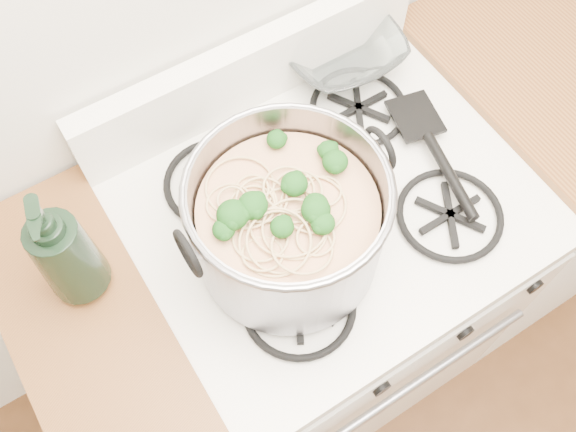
{
  "coord_description": "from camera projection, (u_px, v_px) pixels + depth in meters",
  "views": [
    {
      "loc": [
        -0.4,
        0.79,
        1.98
      ],
      "look_at": [
        -0.13,
        1.21,
        1.05
      ],
      "focal_mm": 40.0,
      "sensor_mm": 36.0,
      "label": 1
    }
  ],
  "objects": [
    {
      "name": "spatula",
      "position": [
        416.0,
        114.0,
        1.3
      ],
      "size": [
        0.35,
        0.37,
        0.02
      ],
      "primitive_type": null,
      "rotation": [
        0.0,
        0.0,
        -0.22
      ],
      "color": "black",
      "rests_on": "gas_range"
    },
    {
      "name": "bottle",
      "position": [
        61.0,
        249.0,
        1.02
      ],
      "size": [
        0.13,
        0.13,
        0.27
      ],
      "primitive_type": "imported",
      "rotation": [
        0.0,
        0.0,
        -0.26
      ],
      "color": "black",
      "rests_on": "counter_left"
    },
    {
      "name": "counter_right",
      "position": [
        574.0,
        136.0,
        1.85
      ],
      "size": [
        1.0,
        0.65,
        0.92
      ],
      "color": "silver",
      "rests_on": "ground"
    },
    {
      "name": "glass_bowl",
      "position": [
        339.0,
        54.0,
        1.37
      ],
      "size": [
        0.1,
        0.1,
        0.03
      ],
      "primitive_type": "imported",
      "rotation": [
        0.0,
        0.0,
        -0.02
      ],
      "color": "white",
      "rests_on": "gas_range"
    },
    {
      "name": "counter_left",
      "position": [
        141.0,
        394.0,
        1.5
      ],
      "size": [
        0.25,
        0.65,
        0.92
      ],
      "color": "silver",
      "rests_on": "ground"
    },
    {
      "name": "gas_range",
      "position": [
        321.0,
        292.0,
        1.65
      ],
      "size": [
        0.76,
        0.66,
        0.92
      ],
      "color": "white",
      "rests_on": "ground"
    },
    {
      "name": "stock_pot",
      "position": [
        288.0,
        224.0,
        1.07
      ],
      "size": [
        0.37,
        0.34,
        0.23
      ],
      "color": "gray",
      "rests_on": "gas_range"
    }
  ]
}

